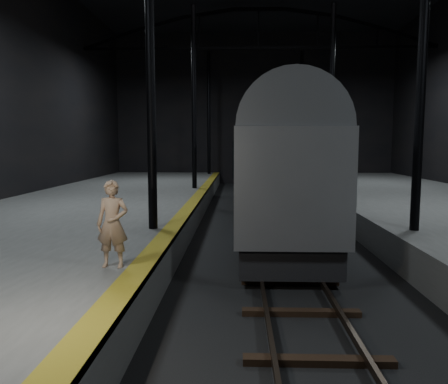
{
  "coord_description": "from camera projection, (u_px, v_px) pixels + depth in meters",
  "views": [
    {
      "loc": [
        -1.27,
        -16.6,
        3.46
      ],
      "look_at": [
        -1.74,
        -3.21,
        2.0
      ],
      "focal_mm": 35.0,
      "sensor_mm": 36.0,
      "label": 1
    }
  ],
  "objects": [
    {
      "name": "ground",
      "position": [
        272.0,
        235.0,
        16.83
      ],
      "size": [
        44.0,
        44.0,
        0.0
      ],
      "primitive_type": "plane",
      "color": "black",
      "rests_on": "ground"
    },
    {
      "name": "woman",
      "position": [
        113.0,
        224.0,
        8.72
      ],
      "size": [
        0.65,
        0.44,
        1.76
      ],
      "primitive_type": "imported",
      "rotation": [
        0.0,
        0.0,
        -0.03
      ],
      "color": "tan",
      "rests_on": "platform_left"
    },
    {
      "name": "platform_left",
      "position": [
        80.0,
        221.0,
        17.03
      ],
      "size": [
        9.0,
        43.8,
        1.0
      ],
      "primitive_type": "cube",
      "color": "#545452",
      "rests_on": "ground"
    },
    {
      "name": "track",
      "position": [
        272.0,
        233.0,
        16.82
      ],
      "size": [
        2.4,
        43.0,
        0.24
      ],
      "color": "#3F3328",
      "rests_on": "ground"
    },
    {
      "name": "tactile_strip",
      "position": [
        188.0,
        208.0,
        16.83
      ],
      "size": [
        0.5,
        43.8,
        0.01
      ],
      "primitive_type": "cube",
      "color": "olive",
      "rests_on": "platform_left"
    },
    {
      "name": "train",
      "position": [
        268.0,
        158.0,
        19.33
      ],
      "size": [
        2.87,
        19.16,
        5.12
      ],
      "color": "#A0A2A7",
      "rests_on": "ground"
    }
  ]
}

